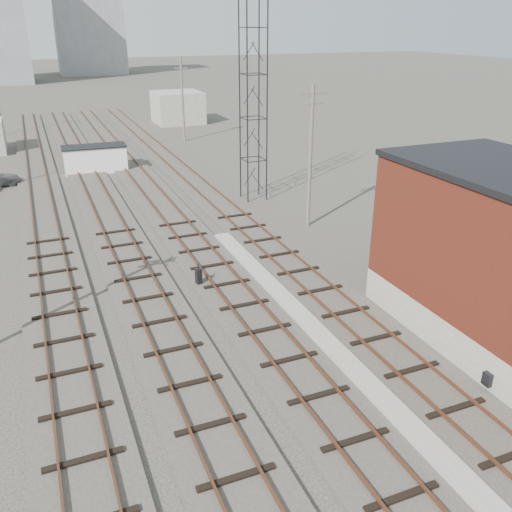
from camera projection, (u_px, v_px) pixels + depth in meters
ground at (124, 142)px, 60.57m from camera, size 320.00×320.00×0.00m
track_right at (200, 187)px, 43.59m from camera, size 3.20×90.00×0.39m
track_mid_right at (151, 193)px, 42.19m from camera, size 3.20×90.00×0.39m
track_mid_left at (98, 199)px, 40.79m from camera, size 3.20×90.00×0.39m
track_left at (42, 205)px, 39.38m from camera, size 3.20×90.00×0.39m
platform_curb at (336, 353)px, 21.68m from camera, size 0.90×28.00×0.26m
lattice_tower at (253, 96)px, 38.32m from camera, size 1.60×1.60×15.00m
utility_pole_right_a at (310, 153)px, 33.81m from camera, size 1.80×0.24×9.00m
utility_pole_right_b at (182, 97)px, 59.25m from camera, size 1.80×0.24×9.00m
apartment_right at (88, 19)px, 134.54m from camera, size 16.00×12.00×26.00m
shed_right at (178, 107)px, 71.41m from camera, size 6.00×6.00×4.00m
switch_stand at (199, 277)px, 27.19m from camera, size 0.33×0.33×1.21m
site_trailer at (95, 159)px, 48.16m from camera, size 5.63×2.65×2.33m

